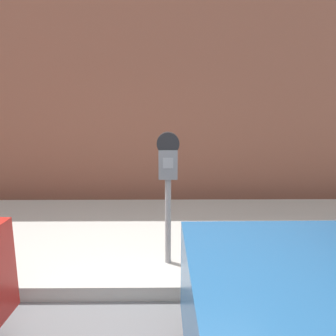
% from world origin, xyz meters
% --- Properties ---
extents(sidewalk, '(24.00, 2.80, 0.15)m').
position_xyz_m(sidewalk, '(0.00, 2.20, 0.07)').
color(sidewalk, '#ADAAA3').
rests_on(sidewalk, ground_plane).
extents(building_facade, '(24.00, 0.30, 4.95)m').
position_xyz_m(building_facade, '(0.00, 4.11, 2.48)').
color(building_facade, '#935642').
rests_on(building_facade, ground_plane).
extents(parking_meter, '(0.23, 0.14, 1.41)m').
position_xyz_m(parking_meter, '(0.29, 1.30, 1.16)').
color(parking_meter, gray).
rests_on(parking_meter, sidewalk).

